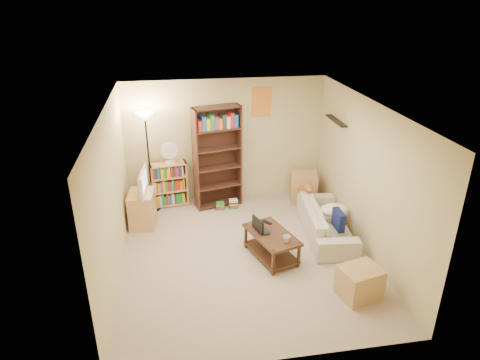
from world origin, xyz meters
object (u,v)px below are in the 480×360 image
object	(u,v)px
coffee_table	(271,242)
floor_lamp	(146,134)
tabby_cat	(306,187)
mug	(287,239)
tall_bookshelf	(217,155)
end_cabinet	(360,282)
desk_fan	(170,153)
television	(139,182)
laptop	(265,229)
sofa	(326,221)
tv_stand	(142,209)
side_table	(303,187)
short_bookshelf	(169,184)

from	to	relation	value
coffee_table	floor_lamp	size ratio (longest dim) A/B	0.57
tabby_cat	mug	xyz separation A→B (m)	(-0.79, -1.56, -0.11)
tall_bookshelf	end_cabinet	bearing A→B (deg)	-75.70
tall_bookshelf	desk_fan	size ratio (longest dim) A/B	4.64
television	end_cabinet	xyz separation A→B (m)	(3.14, -2.59, -0.64)
laptop	floor_lamp	size ratio (longest dim) A/B	0.19
sofa	mug	size ratio (longest dim) A/B	11.86
mug	tv_stand	distance (m)	2.87
coffee_table	tall_bookshelf	distance (m)	2.26
mug	side_table	distance (m)	2.42
mug	tv_stand	bearing A→B (deg)	143.14
mug	television	distance (m)	2.89
tall_bookshelf	end_cabinet	size ratio (longest dim) A/B	3.74
laptop	mug	size ratio (longest dim) A/B	2.29
coffee_table	tv_stand	size ratio (longest dim) A/B	1.71
floor_lamp	short_bookshelf	bearing A→B (deg)	22.97
coffee_table	side_table	xyz separation A→B (m)	(1.13, 1.92, 0.01)
tabby_cat	coffee_table	world-z (taller)	tabby_cat
tabby_cat	mug	size ratio (longest dim) A/B	2.65
tabby_cat	laptop	xyz separation A→B (m)	(-1.04, -1.14, -0.16)
tall_bookshelf	short_bookshelf	bearing A→B (deg)	157.41
end_cabinet	tabby_cat	bearing A→B (deg)	91.29
coffee_table	floor_lamp	bearing A→B (deg)	115.78
television	desk_fan	bearing A→B (deg)	-33.78
mug	desk_fan	world-z (taller)	desk_fan
tv_stand	short_bookshelf	distance (m)	0.92
sofa	tabby_cat	size ratio (longest dim) A/B	4.47
television	side_table	bearing A→B (deg)	-76.31
short_bookshelf	tall_bookshelf	bearing A→B (deg)	-17.91
tabby_cat	floor_lamp	distance (m)	3.17
desk_fan	end_cabinet	size ratio (longest dim) A/B	0.81
mug	desk_fan	size ratio (longest dim) A/B	0.36
coffee_table	laptop	size ratio (longest dim) A/B	3.05
desk_fan	floor_lamp	distance (m)	0.60
tall_bookshelf	desk_fan	distance (m)	0.93
mug	television	xyz separation A→B (m)	(-2.29, 1.72, 0.38)
floor_lamp	television	bearing A→B (deg)	-105.42
tabby_cat	laptop	distance (m)	1.55
laptop	end_cabinet	xyz separation A→B (m)	(1.10, -1.29, -0.23)
tabby_cat	desk_fan	distance (m)	2.72
coffee_table	floor_lamp	world-z (taller)	floor_lamp
sofa	end_cabinet	world-z (taller)	sofa
sofa	side_table	size ratio (longest dim) A/B	3.17
laptop	side_table	world-z (taller)	side_table
tv_stand	side_table	bearing A→B (deg)	13.69
short_bookshelf	floor_lamp	bearing A→B (deg)	-165.56
tabby_cat	tall_bookshelf	size ratio (longest dim) A/B	0.21
desk_fan	coffee_table	bearing A→B (deg)	-53.90
floor_lamp	end_cabinet	world-z (taller)	floor_lamp
television	tall_bookshelf	bearing A→B (deg)	-63.41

